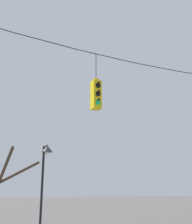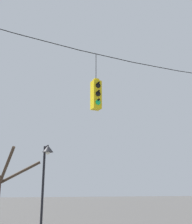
% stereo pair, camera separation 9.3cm
% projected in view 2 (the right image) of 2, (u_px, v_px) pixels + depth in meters
% --- Properties ---
extents(span_wire, '(17.67, 0.03, 0.55)m').
position_uv_depth(span_wire, '(107.00, 53.00, 11.66)').
color(span_wire, black).
extents(traffic_light_near_right_pole, '(0.34, 0.58, 2.34)m').
position_uv_depth(traffic_light_near_right_pole, '(96.00, 95.00, 10.91)').
color(traffic_light_near_right_pole, yellow).
extents(street_lamp, '(0.55, 0.94, 4.11)m').
position_uv_depth(street_lamp, '(46.00, 162.00, 14.02)').
color(street_lamp, black).
rests_on(street_lamp, ground_plane).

